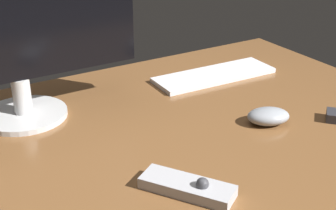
# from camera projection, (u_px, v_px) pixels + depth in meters

# --- Properties ---
(desk) EXTENTS (1.40, 0.84, 0.02)m
(desk) POSITION_uv_depth(u_px,v_px,m) (141.00, 139.00, 1.08)
(desk) COLOR brown
(desk) RESTS_ON ground
(monitor) EXTENTS (0.58, 0.20, 0.45)m
(monitor) POSITION_uv_depth(u_px,v_px,m) (11.00, 14.00, 1.06)
(monitor) COLOR silver
(monitor) RESTS_ON desk
(keyboard) EXTENTS (0.36, 0.13, 0.01)m
(keyboard) POSITION_uv_depth(u_px,v_px,m) (214.00, 75.00, 1.39)
(keyboard) COLOR white
(keyboard) RESTS_ON desk
(computer_mouse) EXTENTS (0.12, 0.10, 0.04)m
(computer_mouse) POSITION_uv_depth(u_px,v_px,m) (268.00, 116.00, 1.12)
(computer_mouse) COLOR #999EA5
(computer_mouse) RESTS_ON desk
(media_remote) EXTENTS (0.14, 0.18, 0.04)m
(media_remote) POSITION_uv_depth(u_px,v_px,m) (188.00, 187.00, 0.88)
(media_remote) COLOR #B7B7BC
(media_remote) RESTS_ON desk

